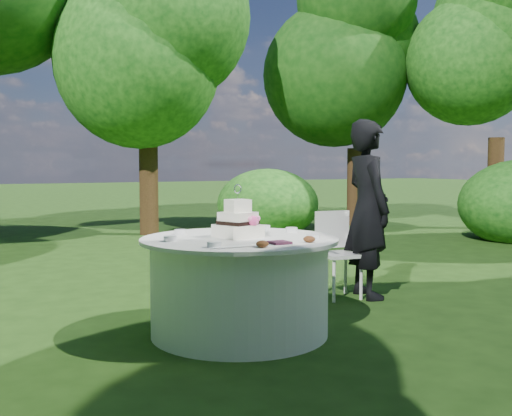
# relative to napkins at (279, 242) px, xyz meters

# --- Properties ---
(ground) EXTENTS (80.00, 80.00, 0.00)m
(ground) POSITION_rel_napkins_xyz_m (-0.09, 0.46, -0.78)
(ground) COLOR #1B380F
(ground) RESTS_ON ground
(napkins) EXTENTS (0.14, 0.14, 0.02)m
(napkins) POSITION_rel_napkins_xyz_m (0.00, 0.00, 0.00)
(napkins) COLOR #4B2037
(napkins) RESTS_ON table
(feather_plume) EXTENTS (0.48, 0.07, 0.01)m
(feather_plume) POSITION_rel_napkins_xyz_m (-0.35, -0.02, -0.00)
(feather_plume) COLOR white
(feather_plume) RESTS_ON table
(guest) EXTENTS (0.56, 0.73, 1.80)m
(guest) POSITION_rel_napkins_xyz_m (1.65, 1.02, 0.12)
(guest) COLOR black
(guest) RESTS_ON ground
(table) EXTENTS (1.56, 1.56, 0.77)m
(table) POSITION_rel_napkins_xyz_m (-0.09, 0.46, -0.39)
(table) COLOR silver
(table) RESTS_ON ground
(cake) EXTENTS (0.35, 0.35, 0.42)m
(cake) POSITION_rel_napkins_xyz_m (-0.08, 0.49, 0.10)
(cake) COLOR white
(cake) RESTS_ON table
(chair) EXTENTS (0.43, 0.43, 0.87)m
(chair) POSITION_rel_napkins_xyz_m (1.39, 1.18, -0.27)
(chair) COLOR silver
(chair) RESTS_ON ground
(votives) EXTENTS (1.23, 0.95, 0.04)m
(votives) POSITION_rel_napkins_xyz_m (-0.05, 0.51, 0.01)
(votives) COLOR silver
(votives) RESTS_ON table
(petal_cups) EXTENTS (0.53, 1.08, 0.05)m
(petal_cups) POSITION_rel_napkins_xyz_m (0.08, 0.24, 0.02)
(petal_cups) COLOR #562D16
(petal_cups) RESTS_ON table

